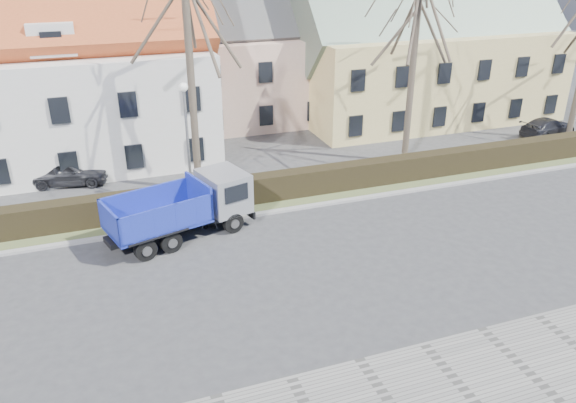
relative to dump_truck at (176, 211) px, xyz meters
name	(u,v)px	position (x,y,z in m)	size (l,w,h in m)	color
ground	(292,264)	(3.89, -3.68, -1.29)	(120.00, 120.00, 0.00)	#373739
curb_far	(258,214)	(3.89, 0.92, -1.23)	(80.00, 0.30, 0.12)	gray
grass_strip	(249,201)	(3.89, 2.52, -1.24)	(80.00, 3.00, 0.10)	#505C34
hedge	(250,191)	(3.89, 2.32, -0.64)	(60.00, 0.90, 1.30)	black
building_pink	(248,62)	(7.89, 16.32, 2.71)	(10.80, 8.80, 8.00)	#D3A995
building_yellow	(422,55)	(19.89, 13.32, 2.96)	(18.80, 10.80, 8.50)	#D5BF75
tree_1	(190,66)	(1.89, 4.82, 5.04)	(9.20, 9.20, 12.65)	#4A4033
tree_2	(413,66)	(13.89, 4.82, 4.21)	(8.00, 8.00, 11.00)	#4A4033
dump_truck	(176,211)	(0.00, 0.00, 0.00)	(6.43, 2.39, 2.57)	#162498
streetlight	(188,145)	(1.26, 3.32, 1.70)	(0.47, 0.47, 5.98)	gray
cart_frame	(204,222)	(1.25, 0.40, -0.92)	(0.80, 0.46, 0.74)	silver
parked_car_a	(66,172)	(-4.45, 7.79, -0.58)	(1.67, 4.15, 1.42)	#27272C
parked_car_b	(548,127)	(25.08, 5.83, -0.68)	(1.70, 4.18, 1.21)	black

